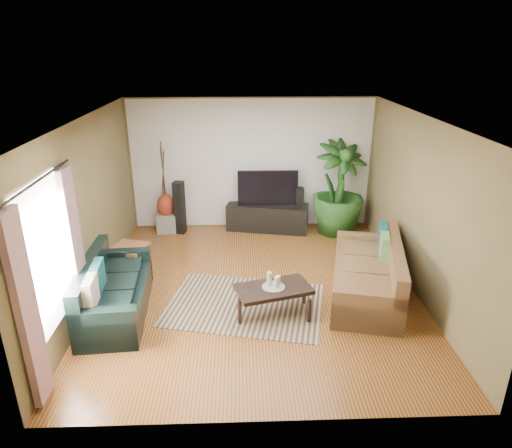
{
  "coord_description": "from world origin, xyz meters",
  "views": [
    {
      "loc": [
        -0.24,
        -6.41,
        3.7
      ],
      "look_at": [
        0.0,
        0.2,
        1.05
      ],
      "focal_mm": 32.0,
      "sensor_mm": 36.0,
      "label": 1
    }
  ],
  "objects_px": {
    "coffee_table": "(273,300)",
    "pedestal": "(167,222)",
    "potted_plant": "(338,188)",
    "side_table": "(130,262)",
    "speaker_left": "(180,208)",
    "tv_stand": "(267,217)",
    "television": "(268,188)",
    "sofa_right": "(367,270)",
    "speaker_right": "(299,209)",
    "vase": "(166,205)",
    "sofa_left": "(115,287)"
  },
  "relations": [
    {
      "from": "television",
      "to": "speaker_left",
      "type": "distance_m",
      "value": 1.85
    },
    {
      "from": "coffee_table",
      "to": "speaker_left",
      "type": "distance_m",
      "value": 3.57
    },
    {
      "from": "coffee_table",
      "to": "pedestal",
      "type": "distance_m",
      "value": 3.77
    },
    {
      "from": "coffee_table",
      "to": "speaker_left",
      "type": "bearing_deg",
      "value": 102.15
    },
    {
      "from": "sofa_left",
      "to": "pedestal",
      "type": "xyz_separation_m",
      "value": [
        0.28,
        3.1,
        -0.23
      ]
    },
    {
      "from": "potted_plant",
      "to": "side_table",
      "type": "relative_size",
      "value": 3.32
    },
    {
      "from": "tv_stand",
      "to": "side_table",
      "type": "height_order",
      "value": "side_table"
    },
    {
      "from": "sofa_left",
      "to": "coffee_table",
      "type": "height_order",
      "value": "sofa_left"
    },
    {
      "from": "coffee_table",
      "to": "sofa_right",
      "type": "bearing_deg",
      "value": 2.13
    },
    {
      "from": "sofa_left",
      "to": "tv_stand",
      "type": "bearing_deg",
      "value": -42.0
    },
    {
      "from": "speaker_left",
      "to": "potted_plant",
      "type": "height_order",
      "value": "potted_plant"
    },
    {
      "from": "vase",
      "to": "side_table",
      "type": "relative_size",
      "value": 0.87
    },
    {
      "from": "sofa_left",
      "to": "side_table",
      "type": "relative_size",
      "value": 3.39
    },
    {
      "from": "potted_plant",
      "to": "speaker_right",
      "type": "bearing_deg",
      "value": 166.82
    },
    {
      "from": "potted_plant",
      "to": "tv_stand",
      "type": "bearing_deg",
      "value": 172.82
    },
    {
      "from": "tv_stand",
      "to": "side_table",
      "type": "distance_m",
      "value": 3.15
    },
    {
      "from": "sofa_left",
      "to": "sofa_right",
      "type": "height_order",
      "value": "same"
    },
    {
      "from": "coffee_table",
      "to": "potted_plant",
      "type": "distance_m",
      "value": 3.47
    },
    {
      "from": "potted_plant",
      "to": "speaker_left",
      "type": "bearing_deg",
      "value": 178.31
    },
    {
      "from": "sofa_left",
      "to": "vase",
      "type": "bearing_deg",
      "value": -9.56
    },
    {
      "from": "vase",
      "to": "side_table",
      "type": "xyz_separation_m",
      "value": [
        -0.31,
        -2.02,
        -0.28
      ]
    },
    {
      "from": "potted_plant",
      "to": "sofa_left",
      "type": "bearing_deg",
      "value": -142.48
    },
    {
      "from": "sofa_right",
      "to": "pedestal",
      "type": "height_order",
      "value": "sofa_right"
    },
    {
      "from": "potted_plant",
      "to": "television",
      "type": "bearing_deg",
      "value": 172.82
    },
    {
      "from": "speaker_right",
      "to": "side_table",
      "type": "relative_size",
      "value": 1.6
    },
    {
      "from": "sofa_right",
      "to": "coffee_table",
      "type": "bearing_deg",
      "value": -58.02
    },
    {
      "from": "coffee_table",
      "to": "vase",
      "type": "bearing_deg",
      "value": 105.45
    },
    {
      "from": "speaker_right",
      "to": "vase",
      "type": "height_order",
      "value": "speaker_right"
    },
    {
      "from": "sofa_left",
      "to": "potted_plant",
      "type": "distance_m",
      "value": 4.82
    },
    {
      "from": "coffee_table",
      "to": "television",
      "type": "height_order",
      "value": "television"
    },
    {
      "from": "speaker_left",
      "to": "potted_plant",
      "type": "distance_m",
      "value": 3.25
    },
    {
      "from": "coffee_table",
      "to": "tv_stand",
      "type": "xyz_separation_m",
      "value": [
        0.11,
        3.2,
        0.06
      ]
    },
    {
      "from": "tv_stand",
      "to": "speaker_left",
      "type": "xyz_separation_m",
      "value": [
        -1.81,
        -0.08,
        0.27
      ]
    },
    {
      "from": "sofa_right",
      "to": "potted_plant",
      "type": "distance_m",
      "value": 2.58
    },
    {
      "from": "pedestal",
      "to": "vase",
      "type": "xyz_separation_m",
      "value": [
        0.0,
        0.0,
        0.37
      ]
    },
    {
      "from": "sofa_right",
      "to": "vase",
      "type": "relative_size",
      "value": 4.4
    },
    {
      "from": "speaker_right",
      "to": "vase",
      "type": "distance_m",
      "value": 2.76
    },
    {
      "from": "sofa_right",
      "to": "tv_stand",
      "type": "height_order",
      "value": "sofa_right"
    },
    {
      "from": "sofa_right",
      "to": "tv_stand",
      "type": "relative_size",
      "value": 1.31
    },
    {
      "from": "sofa_right",
      "to": "coffee_table",
      "type": "relative_size",
      "value": 2.07
    },
    {
      "from": "side_table",
      "to": "vase",
      "type": "bearing_deg",
      "value": 81.29
    },
    {
      "from": "television",
      "to": "side_table",
      "type": "height_order",
      "value": "television"
    },
    {
      "from": "side_table",
      "to": "tv_stand",
      "type": "bearing_deg",
      "value": 39.96
    },
    {
      "from": "sofa_right",
      "to": "television",
      "type": "bearing_deg",
      "value": -139.67
    },
    {
      "from": "speaker_left",
      "to": "tv_stand",
      "type": "bearing_deg",
      "value": 13.67
    },
    {
      "from": "speaker_right",
      "to": "sofa_left",
      "type": "bearing_deg",
      "value": -138.18
    },
    {
      "from": "sofa_left",
      "to": "tv_stand",
      "type": "height_order",
      "value": "sofa_left"
    },
    {
      "from": "speaker_left",
      "to": "pedestal",
      "type": "relative_size",
      "value": 2.81
    },
    {
      "from": "coffee_table",
      "to": "speaker_left",
      "type": "relative_size",
      "value": 0.97
    },
    {
      "from": "tv_stand",
      "to": "television",
      "type": "distance_m",
      "value": 0.64
    }
  ]
}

